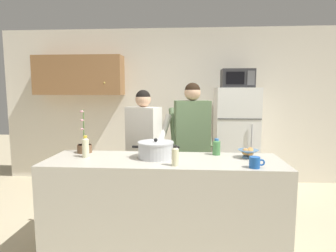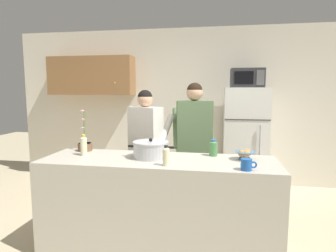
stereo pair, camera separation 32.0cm
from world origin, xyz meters
TOP-DOWN VIEW (x-y plane):
  - ground_plane at (0.00, 0.00)m, footprint 14.00×14.00m
  - back_wall_unit at (-0.23, 2.27)m, footprint 6.00×0.48m
  - kitchen_island at (0.00, 0.00)m, footprint 2.23×0.68m
  - refrigerator at (0.97, 1.85)m, footprint 0.64×0.68m
  - microwave at (0.97, 1.83)m, footprint 0.48×0.37m
  - person_near_pot at (-0.30, 0.73)m, footprint 0.59×0.55m
  - person_by_sink at (0.27, 0.82)m, footprint 0.57×0.49m
  - cooking_pot at (-0.08, 0.05)m, footprint 0.46×0.35m
  - coffee_mug at (0.79, -0.25)m, footprint 0.13×0.09m
  - bread_bowl at (0.81, 0.11)m, footprint 0.20×0.20m
  - bottle_near_edge at (0.51, 0.23)m, footprint 0.08×0.08m
  - bottle_mid_counter at (-0.77, 0.03)m, footprint 0.07×0.07m
  - bottle_far_corner at (0.12, -0.22)m, footprint 0.06×0.06m
  - potted_orchid at (-0.86, 0.23)m, footprint 0.15×0.15m

SIDE VIEW (x-z plane):
  - ground_plane at x=0.00m, z-range 0.00..0.00m
  - kitchen_island at x=0.00m, z-range 0.00..0.92m
  - refrigerator at x=0.97m, z-range 0.00..1.61m
  - coffee_mug at x=0.79m, z-range 0.92..1.02m
  - bread_bowl at x=0.81m, z-range 0.92..1.02m
  - person_near_pot at x=-0.30m, z-range 0.19..1.76m
  - potted_orchid at x=-0.86m, z-range 0.76..1.21m
  - cooking_pot at x=-0.08m, z-range 0.90..1.10m
  - bottle_near_edge at x=0.51m, z-range 0.92..1.08m
  - bottle_far_corner at x=0.12m, z-range 0.92..1.10m
  - bottle_mid_counter at x=-0.77m, z-range 0.92..1.13m
  - person_by_sink at x=0.27m, z-range 0.21..1.87m
  - back_wall_unit at x=-0.23m, z-range 0.08..2.68m
  - microwave at x=0.97m, z-range 1.61..1.89m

